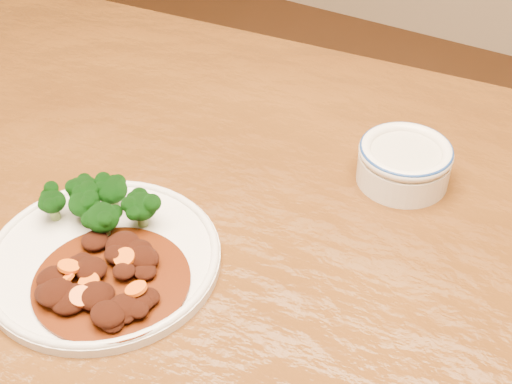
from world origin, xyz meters
The scene contains 5 objects.
dining_table centered at (0.00, 0.00, 0.67)m, with size 1.58×1.04×0.75m.
dinner_plate centered at (-0.13, -0.07, 0.76)m, with size 0.23×0.23×0.01m.
broccoli_florets centered at (-0.17, -0.03, 0.78)m, with size 0.12×0.07×0.04m.
mince_stew centered at (-0.11, -0.10, 0.77)m, with size 0.15×0.15×0.02m.
dip_bowl centered at (0.07, 0.20, 0.78)m, with size 0.10×0.10×0.05m.
Camera 1 is at (0.25, -0.43, 1.26)m, focal length 50.00 mm.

